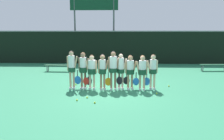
# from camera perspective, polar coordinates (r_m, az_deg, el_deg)

# --- Properties ---
(ground_plane) EXTENTS (140.00, 140.00, 0.00)m
(ground_plane) POSITION_cam_1_polar(r_m,az_deg,el_deg) (10.40, 0.11, -5.02)
(ground_plane) COLOR #2D7F56
(fence_windscreen) EXTENTS (60.00, 0.08, 2.71)m
(fence_windscreen) POSITION_cam_1_polar(r_m,az_deg,el_deg) (18.12, 1.00, 5.98)
(fence_windscreen) COLOR black
(fence_windscreen) RESTS_ON ground_plane
(scoreboard) EXTENTS (4.19, 0.15, 5.70)m
(scoreboard) POSITION_cam_1_polar(r_m,az_deg,el_deg) (19.73, -4.71, 15.49)
(scoreboard) COLOR #515156
(scoreboard) RESTS_ON ground_plane
(bench_courtside) EXTENTS (2.06, 0.43, 0.44)m
(bench_courtside) POSITION_cam_1_polar(r_m,az_deg,el_deg) (15.17, -13.51, 1.08)
(bench_courtside) COLOR #19472D
(bench_courtside) RESTS_ON ground_plane
(bench_far) EXTENTS (1.95, 0.44, 0.45)m
(bench_far) POSITION_cam_1_polar(r_m,az_deg,el_deg) (16.51, 25.09, 1.14)
(bench_far) COLOR #19472D
(bench_far) RESTS_ON ground_plane
(player_0) EXTENTS (0.64, 0.34, 1.82)m
(player_0) POSITION_cam_1_polar(r_m,az_deg,el_deg) (10.44, -10.45, 0.86)
(player_0) COLOR tan
(player_0) RESTS_ON ground_plane
(player_1) EXTENTS (0.63, 0.36, 1.75)m
(player_1) POSITION_cam_1_polar(r_m,az_deg,el_deg) (10.35, -7.51, 0.73)
(player_1) COLOR #8C664C
(player_1) RESTS_ON ground_plane
(player_2) EXTENTS (0.67, 0.39, 1.63)m
(player_2) POSITION_cam_1_polar(r_m,az_deg,el_deg) (10.25, -5.31, 0.26)
(player_2) COLOR beige
(player_2) RESTS_ON ground_plane
(player_3) EXTENTS (0.63, 0.34, 1.68)m
(player_3) POSITION_cam_1_polar(r_m,az_deg,el_deg) (10.12, -2.43, 0.29)
(player_3) COLOR tan
(player_3) RESTS_ON ground_plane
(player_4) EXTENTS (0.67, 0.39, 1.81)m
(player_4) POSITION_cam_1_polar(r_m,az_deg,el_deg) (10.10, 0.36, 0.85)
(player_4) COLOR #8C664C
(player_4) RESTS_ON ground_plane
(player_5) EXTENTS (0.64, 0.34, 1.70)m
(player_5) POSITION_cam_1_polar(r_m,az_deg,el_deg) (10.20, 2.37, 0.36)
(player_5) COLOR beige
(player_5) RESTS_ON ground_plane
(player_6) EXTENTS (0.66, 0.38, 1.63)m
(player_6) POSITION_cam_1_polar(r_m,az_deg,el_deg) (10.21, 4.82, 0.22)
(player_6) COLOR tan
(player_6) RESTS_ON ground_plane
(player_7) EXTENTS (0.66, 0.39, 1.63)m
(player_7) POSITION_cam_1_polar(r_m,az_deg,el_deg) (10.18, 7.90, 0.12)
(player_7) COLOR tan
(player_7) RESTS_ON ground_plane
(player_8) EXTENTS (0.65, 0.35, 1.66)m
(player_8) POSITION_cam_1_polar(r_m,az_deg,el_deg) (10.37, 10.59, 0.30)
(player_8) COLOR beige
(player_8) RESTS_ON ground_plane
(tennis_ball_0) EXTENTS (0.07, 0.07, 0.07)m
(tennis_ball_0) POSITION_cam_1_polar(r_m,az_deg,el_deg) (8.83, -9.15, -7.74)
(tennis_ball_0) COLOR #CCE033
(tennis_ball_0) RESTS_ON ground_plane
(tennis_ball_1) EXTENTS (0.07, 0.07, 0.07)m
(tennis_ball_1) POSITION_cam_1_polar(r_m,az_deg,el_deg) (9.79, 11.60, -6.03)
(tennis_ball_1) COLOR #CCE033
(tennis_ball_1) RESTS_ON ground_plane
(tennis_ball_2) EXTENTS (0.07, 0.07, 0.07)m
(tennis_ball_2) POSITION_cam_1_polar(r_m,az_deg,el_deg) (11.33, -9.40, -3.69)
(tennis_ball_2) COLOR #CCE033
(tennis_ball_2) RESTS_ON ground_plane
(tennis_ball_3) EXTENTS (0.07, 0.07, 0.07)m
(tennis_ball_3) POSITION_cam_1_polar(r_m,az_deg,el_deg) (10.76, -2.89, -4.32)
(tennis_ball_3) COLOR #CCE033
(tennis_ball_3) RESTS_ON ground_plane
(tennis_ball_4) EXTENTS (0.07, 0.07, 0.07)m
(tennis_ball_4) POSITION_cam_1_polar(r_m,az_deg,el_deg) (9.09, -6.52, -7.14)
(tennis_ball_4) COLOR #CCE033
(tennis_ball_4) RESTS_ON ground_plane
(tennis_ball_5) EXTENTS (0.07, 0.07, 0.07)m
(tennis_ball_5) POSITION_cam_1_polar(r_m,az_deg,el_deg) (11.19, 14.65, -4.06)
(tennis_ball_5) COLOR #CCE033
(tennis_ball_5) RESTS_ON ground_plane
(tennis_ball_6) EXTENTS (0.07, 0.07, 0.07)m
(tennis_ball_6) POSITION_cam_1_polar(r_m,az_deg,el_deg) (8.45, -4.53, -8.49)
(tennis_ball_6) COLOR #CCE033
(tennis_ball_6) RESTS_ON ground_plane
(tennis_ball_7) EXTENTS (0.06, 0.06, 0.06)m
(tennis_ball_7) POSITION_cam_1_polar(r_m,az_deg,el_deg) (11.89, 9.04, -3.01)
(tennis_ball_7) COLOR #CCE033
(tennis_ball_7) RESTS_ON ground_plane
(tennis_ball_8) EXTENTS (0.07, 0.07, 0.07)m
(tennis_ball_8) POSITION_cam_1_polar(r_m,az_deg,el_deg) (10.88, 7.16, -4.22)
(tennis_ball_8) COLOR #CCE033
(tennis_ball_8) RESTS_ON ground_plane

